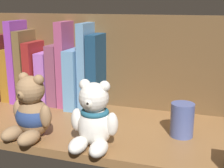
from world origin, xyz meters
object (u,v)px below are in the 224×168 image
(book_1, at_px, (13,74))
(book_3, at_px, (29,66))
(book_0, at_px, (3,67))
(book_7, at_px, (67,64))
(book_9, at_px, (88,66))
(book_5, at_px, (47,77))
(book_6, at_px, (58,74))
(teddy_bear_smaller, at_px, (94,119))
(book_2, at_px, (21,61))
(book_8, at_px, (78,77))
(pillar_candle, at_px, (182,120))
(book_10, at_px, (98,72))
(teddy_bear_larger, at_px, (32,113))
(book_4, at_px, (37,72))

(book_1, relative_size, book_3, 0.73)
(book_0, xyz_separation_m, book_1, (0.04, 0.00, -0.02))
(book_7, distance_m, book_9, 0.07)
(book_0, relative_size, book_5, 1.30)
(book_0, bearing_deg, book_6, 0.00)
(book_1, height_order, teddy_bear_smaller, book_1)
(book_2, relative_size, book_3, 1.13)
(book_8, xyz_separation_m, pillar_candle, (0.32, -0.13, -0.05))
(book_7, xyz_separation_m, teddy_bear_smaller, (0.18, -0.24, -0.06))
(book_2, xyz_separation_m, book_10, (0.26, 0.00, -0.02))
(book_2, relative_size, book_5, 1.58)
(book_8, distance_m, teddy_bear_larger, 0.24)
(book_1, bearing_deg, book_5, 0.00)
(teddy_bear_smaller, bearing_deg, book_6, 131.05)
(book_4, relative_size, book_8, 1.09)
(book_4, xyz_separation_m, book_10, (0.20, 0.00, 0.01))
(book_2, bearing_deg, teddy_bear_larger, -52.40)
(book_2, height_order, teddy_bear_larger, book_2)
(book_0, distance_m, book_10, 0.32)
(book_0, height_order, book_7, book_7)
(book_9, height_order, teddy_bear_larger, book_9)
(book_4, height_order, book_9, book_9)
(book_9, bearing_deg, teddy_bear_larger, -99.64)
(pillar_candle, bearing_deg, book_8, 158.12)
(book_1, xyz_separation_m, book_10, (0.29, 0.00, 0.03))
(book_2, distance_m, book_5, 0.10)
(book_9, xyz_separation_m, teddy_bear_larger, (-0.04, -0.24, -0.06))
(book_0, height_order, book_9, book_9)
(book_6, height_order, teddy_bear_smaller, book_6)
(book_2, distance_m, book_6, 0.13)
(book_10, xyz_separation_m, teddy_bear_larger, (-0.07, -0.24, -0.05))
(teddy_bear_smaller, bearing_deg, book_9, 114.80)
(book_4, xyz_separation_m, teddy_bear_smaller, (0.28, -0.24, -0.03))
(book_4, bearing_deg, book_7, 0.00)
(book_5, xyz_separation_m, book_9, (0.14, 0.00, 0.04))
(book_9, bearing_deg, book_0, 180.00)
(book_9, bearing_deg, book_4, 180.00)
(teddy_bear_smaller, height_order, pillar_candle, teddy_bear_smaller)
(book_9, bearing_deg, book_3, 180.00)
(book_7, height_order, book_8, book_7)
(book_7, bearing_deg, book_0, 180.00)
(book_8, bearing_deg, book_7, 180.00)
(book_8, bearing_deg, book_0, 180.00)
(book_8, xyz_separation_m, book_9, (0.03, 0.00, 0.04))
(book_0, relative_size, book_7, 0.82)
(book_1, xyz_separation_m, book_8, (0.22, 0.00, 0.01))
(book_2, relative_size, book_8, 1.44)
(book_5, height_order, book_6, book_6)
(book_3, height_order, book_5, book_3)
(book_1, height_order, book_6, book_6)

